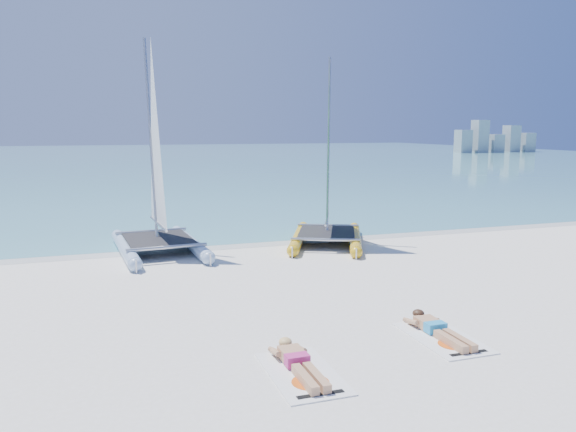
# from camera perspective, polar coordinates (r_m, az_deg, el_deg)

# --- Properties ---
(ground) EXTENTS (140.00, 140.00, 0.00)m
(ground) POSITION_cam_1_polar(r_m,az_deg,el_deg) (13.49, 5.35, -7.04)
(ground) COLOR white
(ground) RESTS_ON ground
(sea) EXTENTS (140.00, 115.00, 0.01)m
(sea) POSITION_cam_1_polar(r_m,az_deg,el_deg) (75.12, -14.60, 5.78)
(sea) COLOR #72B9BE
(sea) RESTS_ON ground
(wet_sand_strip) EXTENTS (140.00, 1.40, 0.01)m
(wet_sand_strip) POSITION_cam_1_polar(r_m,az_deg,el_deg) (18.50, -1.57, -2.61)
(wet_sand_strip) COLOR beige
(wet_sand_strip) RESTS_ON ground
(distant_skyline) EXTENTS (14.00, 2.00, 5.00)m
(distant_skyline) POSITION_cam_1_polar(r_m,az_deg,el_deg) (94.54, 20.21, 7.28)
(distant_skyline) COLOR #9AA2A9
(distant_skyline) RESTS_ON ground
(catamaran_blue) EXTENTS (2.66, 5.03, 6.66)m
(catamaran_blue) POSITION_cam_1_polar(r_m,az_deg,el_deg) (17.21, -13.26, 2.97)
(catamaran_blue) COLOR silver
(catamaran_blue) RESTS_ON ground
(catamaran_yellow) EXTENTS (3.87, 5.05, 6.22)m
(catamaran_yellow) POSITION_cam_1_polar(r_m,az_deg,el_deg) (18.41, 4.06, 3.47)
(catamaran_yellow) COLOR yellow
(catamaran_yellow) RESTS_ON ground
(towel_a) EXTENTS (1.00, 1.85, 0.02)m
(towel_a) POSITION_cam_1_polar(r_m,az_deg,el_deg) (8.86, 1.44, -15.66)
(towel_a) COLOR white
(towel_a) RESTS_ON ground
(sunbather_a) EXTENTS (0.37, 1.73, 0.26)m
(sunbather_a) POSITION_cam_1_polar(r_m,az_deg,el_deg) (8.98, 1.01, -14.55)
(sunbather_a) COLOR tan
(sunbather_a) RESTS_ON towel_a
(towel_b) EXTENTS (1.00, 1.85, 0.02)m
(towel_b) POSITION_cam_1_polar(r_m,az_deg,el_deg) (10.56, 15.42, -11.84)
(towel_b) COLOR white
(towel_b) RESTS_ON ground
(sunbather_b) EXTENTS (0.37, 1.73, 0.26)m
(sunbather_b) POSITION_cam_1_polar(r_m,az_deg,el_deg) (10.68, 14.86, -10.97)
(sunbather_b) COLOR tan
(sunbather_b) RESTS_ON towel_b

